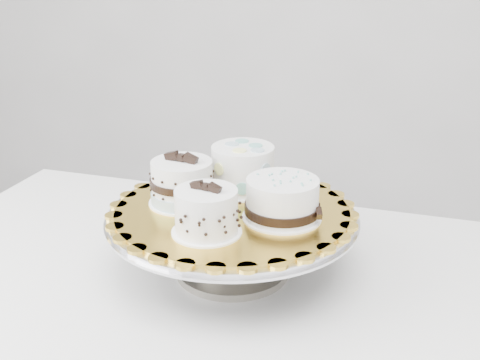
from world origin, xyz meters
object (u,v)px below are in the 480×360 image
(table, at_px, (210,329))
(cake_dots, at_px, (243,168))
(cake_stand, at_px, (232,231))
(cake_ribbon, at_px, (283,200))
(cake_board, at_px, (232,210))
(cake_swirl, at_px, (206,213))
(cake_banded, at_px, (182,184))

(table, xyz_separation_m, cake_dots, (0.01, 0.13, 0.24))
(cake_stand, bearing_deg, table, -116.11)
(table, bearing_deg, cake_ribbon, 18.53)
(cake_stand, bearing_deg, cake_ribbon, -5.71)
(cake_dots, bearing_deg, cake_ribbon, -57.88)
(cake_board, height_order, cake_dots, cake_dots)
(table, distance_m, cake_swirl, 0.24)
(cake_board, distance_m, cake_swirl, 0.10)
(cake_board, bearing_deg, cake_ribbon, -5.71)
(cake_ribbon, bearing_deg, cake_board, 155.27)
(cake_board, relative_size, cake_dots, 2.89)
(cake_board, height_order, cake_ribbon, cake_ribbon)
(cake_dots, bearing_deg, cake_stand, -97.57)
(table, xyz_separation_m, cake_ribbon, (0.11, 0.04, 0.23))
(cake_stand, xyz_separation_m, cake_banded, (-0.08, -0.00, 0.07))
(table, height_order, cake_dots, cake_dots)
(cake_stand, xyz_separation_m, cake_ribbon, (0.09, -0.01, 0.07))
(cake_swirl, bearing_deg, cake_stand, 95.24)
(cake_stand, distance_m, cake_banded, 0.11)
(cake_stand, height_order, cake_ribbon, cake_ribbon)
(cake_swirl, bearing_deg, table, 120.03)
(table, relative_size, cake_banded, 10.41)
(table, xyz_separation_m, cake_stand, (0.02, 0.05, 0.16))
(cake_ribbon, bearing_deg, table, -179.11)
(cake_stand, height_order, cake_banded, cake_banded)
(cake_stand, relative_size, cake_swirl, 3.86)
(cake_banded, relative_size, cake_dots, 0.86)
(table, bearing_deg, cake_board, 62.51)
(cake_stand, distance_m, cake_ribbon, 0.11)
(cake_stand, height_order, cake_dots, cake_dots)
(table, distance_m, cake_dots, 0.27)
(cake_banded, bearing_deg, table, -29.28)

